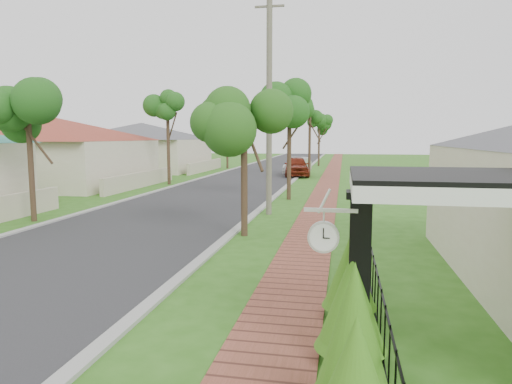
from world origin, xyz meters
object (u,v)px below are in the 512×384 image
Objects in this scene: parked_car_red at (296,166)px; station_clock at (324,235)px; near_tree at (244,120)px; utility_pole at (269,107)px; porch_post at (359,287)px; parked_car_white at (298,166)px.

station_clock is at bearing -92.93° from parked_car_red.
parked_car_red is 23.31m from near_tree.
station_clock is (2.84, -12.67, -2.54)m from utility_pole.
near_tree reaches higher than station_clock.
utility_pole is (0.82, -18.84, 3.67)m from parked_car_red.
near_tree is at bearing 113.32° from porch_post.
parked_car_red is 0.54× the size of utility_pole.
parked_car_white is 24.76m from near_tree.
parked_car_white is 0.94× the size of near_tree.
porch_post is 9.12m from near_tree.
station_clock is (2.96, -8.40, -1.86)m from near_tree.
parked_car_white is at bearing 92.32° from utility_pole.
near_tree is (0.70, -24.56, 3.06)m from parked_car_white.
parked_car_red reaches higher than parked_car_white.
parked_car_red is 6.73× the size of station_clock.
utility_pole reaches higher than near_tree.
porch_post is at bearing 39.06° from station_clock.
near_tree is 6.70× the size of station_clock.
utility_pole reaches higher than porch_post.
parked_car_red is at bearing 92.49° from utility_pole.
porch_post reaches higher than station_clock.
parked_car_red is at bearing 91.74° from near_tree.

